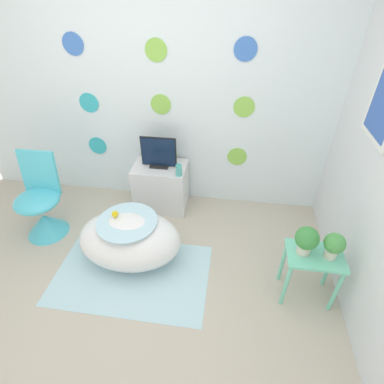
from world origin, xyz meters
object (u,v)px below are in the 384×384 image
object	(u,v)px
bathtub	(130,239)
potted_plant_left	(307,240)
tv	(159,154)
vase	(179,170)
chair	(42,211)
potted_plant_right	(334,245)

from	to	relation	value
bathtub	potted_plant_left	distance (m)	1.52
tv	vase	size ratio (longest dim) A/B	2.65
tv	bathtub	bearing A→B (deg)	-97.33
chair	potted_plant_right	xyz separation A→B (m)	(2.64, -0.41, 0.34)
potted_plant_left	bathtub	bearing A→B (deg)	173.34
bathtub	vase	size ratio (longest dim) A/B	6.64
bathtub	chair	xyz separation A→B (m)	(-0.99, 0.22, 0.03)
tv	potted_plant_right	xyz separation A→B (m)	(1.55, -1.01, -0.07)
tv	potted_plant_right	distance (m)	1.85
potted_plant_right	potted_plant_left	bearing A→B (deg)	174.61
chair	bathtub	bearing A→B (deg)	-12.70
vase	chair	bearing A→B (deg)	-161.35
chair	potted_plant_right	bearing A→B (deg)	-8.85
bathtub	potted_plant_left	xyz separation A→B (m)	(1.46, -0.17, 0.38)
bathtub	tv	xyz separation A→B (m)	(0.11, 0.82, 0.45)
vase	potted_plant_left	world-z (taller)	potted_plant_left
bathtub	potted_plant_right	distance (m)	1.71
chair	potted_plant_left	size ratio (longest dim) A/B	3.61
chair	potted_plant_left	xyz separation A→B (m)	(2.45, -0.39, 0.35)
bathtub	vase	xyz separation A→B (m)	(0.34, 0.67, 0.36)
tv	vase	world-z (taller)	tv
vase	potted_plant_left	xyz separation A→B (m)	(1.12, -0.84, 0.02)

